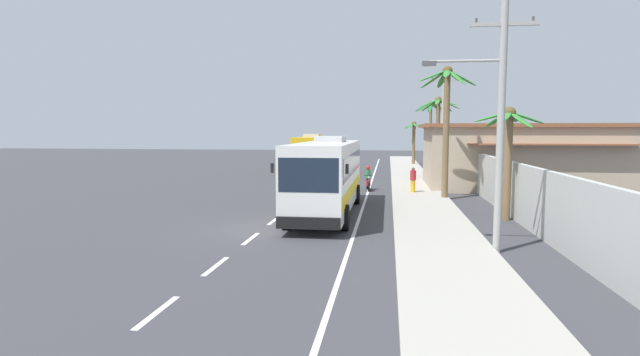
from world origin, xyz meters
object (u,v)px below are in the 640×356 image
object	(u,v)px
pedestrian_near_kerb	(413,179)
utility_pole_mid	(443,126)
coach_bus_foreground	(327,174)
palm_third	(508,143)
roadside_building	(532,156)
utility_pole_nearest	(498,113)
palm_farthest	(446,109)
coach_bus_far_lane	(315,153)
palm_nearest	(438,121)
palm_second	(431,119)
motorcycle_beside_bus	(368,180)
palm_fourth	(414,136)

from	to	relation	value
pedestrian_near_kerb	utility_pole_mid	world-z (taller)	utility_pole_mid
coach_bus_foreground	palm_third	size ratio (longest dim) A/B	2.25
coach_bus_foreground	roadside_building	world-z (taller)	roadside_building
utility_pole_nearest	palm_farthest	distance (m)	12.32
coach_bus_far_lane	palm_nearest	world-z (taller)	palm_nearest
palm_second	palm_farthest	xyz separation A→B (m)	(-1.33, -26.24, -0.05)
palm_farthest	palm_third	bearing A→B (deg)	-72.60
coach_bus_foreground	utility_pole_nearest	bearing A→B (deg)	-46.91
motorcycle_beside_bus	palm_third	bearing A→B (deg)	-57.49
utility_pole_nearest	roadside_building	world-z (taller)	utility_pole_nearest
palm_second	utility_pole_mid	bearing A→B (deg)	-92.63
palm_fourth	roadside_building	world-z (taller)	palm_fourth
motorcycle_beside_bus	utility_pole_mid	size ratio (longest dim) A/B	0.24
coach_bus_foreground	motorcycle_beside_bus	xyz separation A→B (m)	(1.55, 9.51, -1.25)
palm_farthest	palm_fourth	bearing A→B (deg)	90.71
coach_bus_far_lane	roadside_building	bearing A→B (deg)	-31.43
motorcycle_beside_bus	palm_nearest	bearing A→B (deg)	61.22
palm_third	coach_bus_foreground	bearing A→B (deg)	175.40
utility_pole_mid	palm_farthest	distance (m)	4.71
palm_fourth	palm_farthest	xyz separation A→B (m)	(0.35, -28.71, 1.78)
motorcycle_beside_bus	utility_pole_nearest	size ratio (longest dim) A/B	0.23
utility_pole_mid	palm_fourth	xyz separation A→B (m)	(-0.68, 24.10, -0.86)
coach_bus_far_lane	palm_third	distance (m)	26.07
motorcycle_beside_bus	palm_second	xyz separation A→B (m)	(5.84, 22.33, 4.54)
utility_pole_nearest	utility_pole_mid	world-z (taller)	utility_pole_nearest
coach_bus_foreground	utility_pole_nearest	size ratio (longest dim) A/B	1.33
utility_pole_mid	palm_third	bearing A→B (deg)	-81.47
palm_nearest	roadside_building	distance (m)	9.37
coach_bus_far_lane	pedestrian_near_kerb	xyz separation A→B (m)	(8.35, -14.72, -0.96)
motorcycle_beside_bus	palm_third	distance (m)	12.36
palm_third	palm_fourth	world-z (taller)	palm_fourth
palm_fourth	palm_third	bearing A→B (deg)	-86.22
palm_fourth	coach_bus_far_lane	bearing A→B (deg)	-129.19
coach_bus_far_lane	palm_farthest	xyz separation A→B (m)	(10.02, -16.85, 3.25)
palm_nearest	palm_second	world-z (taller)	palm_second
palm_fourth	coach_bus_foreground	bearing A→B (deg)	-99.44
utility_pole_mid	coach_bus_foreground	bearing A→B (deg)	-122.05
palm_nearest	palm_farthest	world-z (taller)	palm_farthest
pedestrian_near_kerb	roadside_building	size ratio (longest dim) A/B	0.10
motorcycle_beside_bus	utility_pole_nearest	world-z (taller)	utility_pole_nearest
coach_bus_far_lane	utility_pole_nearest	distance (m)	31.01
utility_pole_nearest	roadside_building	size ratio (longest dim) A/B	0.56
utility_pole_mid	motorcycle_beside_bus	bearing A→B (deg)	-171.80
pedestrian_near_kerb	coach_bus_foreground	bearing A→B (deg)	61.93
palm_third	roadside_building	xyz separation A→B (m)	(4.58, 12.98, -1.21)
palm_nearest	palm_second	distance (m)	12.48
coach_bus_foreground	pedestrian_near_kerb	distance (m)	8.95
coach_bus_far_lane	palm_second	bearing A→B (deg)	39.60
palm_nearest	coach_bus_foreground	bearing A→B (deg)	-109.77
utility_pole_nearest	coach_bus_foreground	bearing A→B (deg)	133.09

